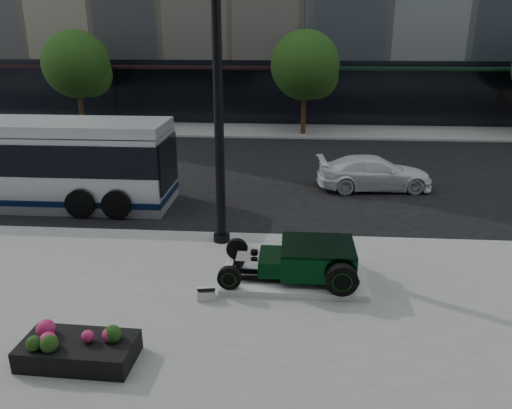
# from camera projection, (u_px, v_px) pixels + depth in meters

# --- Properties ---
(ground) EXTENTS (120.00, 120.00, 0.00)m
(ground) POSITION_uv_depth(u_px,v_px,m) (277.00, 214.00, 16.62)
(ground) COLOR black
(ground) RESTS_ON ground
(sidewalk_far) EXTENTS (70.00, 4.00, 0.12)m
(sidewalk_far) POSITION_uv_depth(u_px,v_px,m) (286.00, 131.00, 29.76)
(sidewalk_far) COLOR gray
(sidewalk_far) RESTS_ON ground
(street_trees) EXTENTS (29.80, 3.80, 5.70)m
(street_trees) POSITION_uv_depth(u_px,v_px,m) (308.00, 68.00, 27.56)
(street_trees) COLOR black
(street_trees) RESTS_ON sidewalk_far
(display_plinth) EXTENTS (3.40, 1.80, 0.15)m
(display_plinth) POSITION_uv_depth(u_px,v_px,m) (294.00, 277.00, 11.96)
(display_plinth) COLOR silver
(display_plinth) RESTS_ON sidewalk_near
(hot_rod) EXTENTS (3.22, 2.00, 0.81)m
(hot_rod) POSITION_uv_depth(u_px,v_px,m) (308.00, 259.00, 11.77)
(hot_rod) COLOR black
(hot_rod) RESTS_ON display_plinth
(info_plaque) EXTENTS (0.45, 0.37, 0.31)m
(info_plaque) POSITION_uv_depth(u_px,v_px,m) (206.00, 294.00, 11.14)
(info_plaque) COLOR silver
(info_plaque) RESTS_ON sidewalk_near
(lamppost) EXTENTS (0.47, 0.47, 8.46)m
(lamppost) POSITION_uv_depth(u_px,v_px,m) (218.00, 102.00, 12.92)
(lamppost) COLOR black
(lamppost) RESTS_ON sidewalk_near
(flower_planter) EXTENTS (2.07, 1.09, 0.66)m
(flower_planter) POSITION_uv_depth(u_px,v_px,m) (79.00, 349.00, 9.02)
(flower_planter) COLOR black
(flower_planter) RESTS_ON sidewalk_near
(white_sedan) EXTENTS (4.48, 2.15, 1.26)m
(white_sedan) POSITION_uv_depth(u_px,v_px,m) (374.00, 173.00, 19.02)
(white_sedan) COLOR white
(white_sedan) RESTS_ON ground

